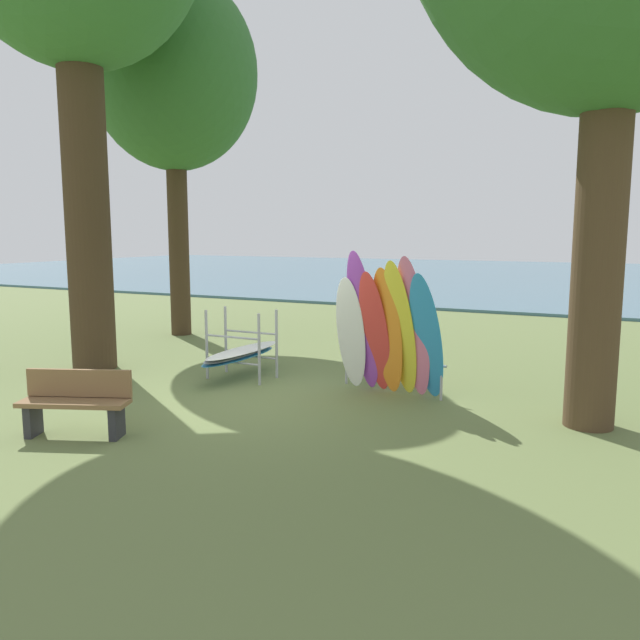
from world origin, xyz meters
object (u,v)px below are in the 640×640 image
Objects in this scene: park_bench at (76,401)px; tree_mid_behind at (173,75)px; leaning_board_pile at (388,331)px; board_storage_rack at (241,353)px.

tree_mid_behind is at bearing 118.91° from park_bench.
leaning_board_pile is at bearing 51.47° from park_bench.
park_bench is at bearing -92.51° from board_storage_rack.
leaning_board_pile is at bearing -26.41° from tree_mid_behind.
leaning_board_pile reaches higher than board_storage_rack.
board_storage_rack is 3.64m from park_bench.
tree_mid_behind reaches higher than park_bench.
board_storage_rack is 1.46× the size of park_bench.
board_storage_rack is at bearing 87.49° from park_bench.
board_storage_rack is at bearing -178.96° from leaning_board_pile.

